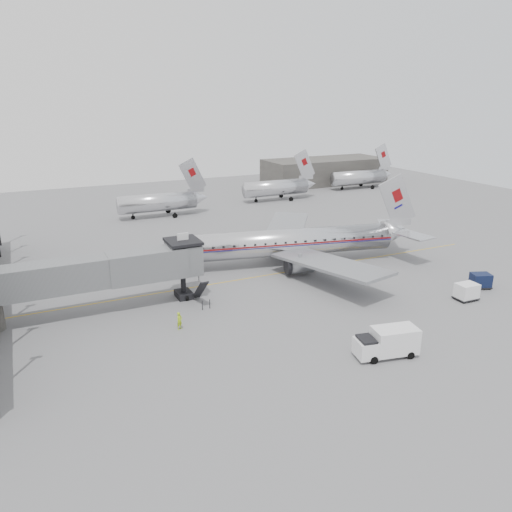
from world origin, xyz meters
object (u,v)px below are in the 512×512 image
at_px(service_van, 387,342).
at_px(baggage_cart_navy, 481,280).
at_px(airliner, 290,242).
at_px(baggage_cart_white, 467,291).
at_px(ramp_worker, 179,321).

height_order(service_van, baggage_cart_navy, service_van).
distance_m(airliner, baggage_cart_navy, 22.96).
relative_size(service_van, baggage_cart_navy, 2.13).
relative_size(airliner, service_van, 6.29).
bearing_deg(service_van, baggage_cart_white, 32.18).
distance_m(airliner, service_van, 25.30).
distance_m(baggage_cart_navy, baggage_cart_white, 4.57).
bearing_deg(baggage_cart_white, baggage_cart_navy, 25.50).
xyz_separation_m(service_van, baggage_cart_navy, (19.83, 7.83, -0.40)).
bearing_deg(baggage_cart_navy, baggage_cart_white, -135.86).
xyz_separation_m(airliner, baggage_cart_white, (11.13, -18.86, -1.85)).
distance_m(service_van, baggage_cart_white, 16.76).
xyz_separation_m(service_van, ramp_worker, (-14.17, 12.33, -0.45)).
bearing_deg(baggage_cart_navy, airliner, 152.31).
distance_m(baggage_cart_white, ramp_worker, 30.49).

